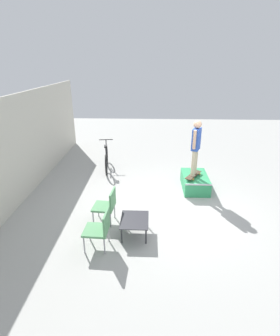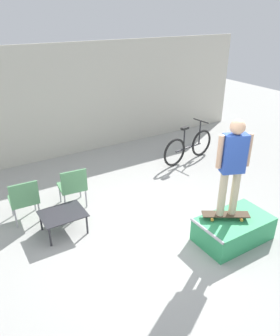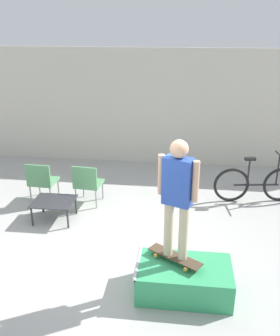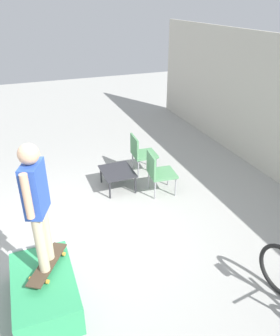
{
  "view_description": "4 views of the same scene",
  "coord_description": "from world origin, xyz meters",
  "px_view_note": "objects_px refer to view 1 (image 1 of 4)",
  "views": [
    {
      "loc": [
        -6.43,
        0.7,
        3.85
      ],
      "look_at": [
        0.26,
        0.97,
        1.08
      ],
      "focal_mm": 28.0,
      "sensor_mm": 36.0,
      "label": 1
    },
    {
      "loc": [
        -2.66,
        -3.94,
        3.76
      ],
      "look_at": [
        0.25,
        0.78,
        1.04
      ],
      "focal_mm": 35.0,
      "sensor_mm": 36.0,
      "label": 2
    },
    {
      "loc": [
        1.15,
        -5.13,
        3.63
      ],
      "look_at": [
        0.4,
        1.1,
        1.14
      ],
      "focal_mm": 40.0,
      "sensor_mm": 36.0,
      "label": 3
    },
    {
      "loc": [
        4.55,
        -0.69,
        3.65
      ],
      "look_at": [
        0.02,
        1.05,
        1.1
      ],
      "focal_mm": 35.0,
      "sensor_mm": 36.0,
      "label": 4
    }
  ],
  "objects_px": {
    "coffee_table": "(135,221)",
    "bicycle": "(107,159)",
    "skateboard_on_ramp": "(193,175)",
    "person_skater": "(196,144)",
    "patio_chair_left": "(100,228)",
    "skate_ramp_box": "(195,182)",
    "patio_chair_right": "(107,204)"
  },
  "relations": [
    {
      "from": "coffee_table",
      "to": "bicycle",
      "type": "height_order",
      "value": "bicycle"
    },
    {
      "from": "skateboard_on_ramp",
      "to": "person_skater",
      "type": "bearing_deg",
      "value": -57.45
    },
    {
      "from": "person_skater",
      "to": "coffee_table",
      "type": "relative_size",
      "value": 2.16
    },
    {
      "from": "coffee_table",
      "to": "patio_chair_left",
      "type": "bearing_deg",
      "value": 124.64
    },
    {
      "from": "skate_ramp_box",
      "to": "bicycle",
      "type": "distance_m",
      "value": 3.43
    },
    {
      "from": "patio_chair_left",
      "to": "bicycle",
      "type": "height_order",
      "value": "bicycle"
    },
    {
      "from": "person_skater",
      "to": "patio_chair_right",
      "type": "height_order",
      "value": "person_skater"
    },
    {
      "from": "bicycle",
      "to": "skateboard_on_ramp",
      "type": "bearing_deg",
      "value": -126.34
    },
    {
      "from": "patio_chair_left",
      "to": "person_skater",
      "type": "bearing_deg",
      "value": 142.78
    },
    {
      "from": "coffee_table",
      "to": "bicycle",
      "type": "relative_size",
      "value": 0.44
    },
    {
      "from": "skate_ramp_box",
      "to": "coffee_table",
      "type": "bearing_deg",
      "value": 144.36
    },
    {
      "from": "skate_ramp_box",
      "to": "bicycle",
      "type": "xyz_separation_m",
      "value": [
        1.48,
        3.09,
        0.18
      ]
    },
    {
      "from": "coffee_table",
      "to": "patio_chair_left",
      "type": "height_order",
      "value": "patio_chair_left"
    },
    {
      "from": "person_skater",
      "to": "bicycle",
      "type": "xyz_separation_m",
      "value": [
        1.62,
        3.0,
        -1.14
      ]
    },
    {
      "from": "patio_chair_right",
      "to": "bicycle",
      "type": "relative_size",
      "value": 0.5
    },
    {
      "from": "skateboard_on_ramp",
      "to": "patio_chair_left",
      "type": "bearing_deg",
      "value": 172.32
    },
    {
      "from": "coffee_table",
      "to": "bicycle",
      "type": "xyz_separation_m",
      "value": [
        3.98,
        1.29,
        0.04
      ]
    },
    {
      "from": "patio_chair_right",
      "to": "bicycle",
      "type": "xyz_separation_m",
      "value": [
        3.5,
        0.58,
        -0.11
      ]
    },
    {
      "from": "skateboard_on_ramp",
      "to": "bicycle",
      "type": "distance_m",
      "value": 3.41
    },
    {
      "from": "skateboard_on_ramp",
      "to": "patio_chair_right",
      "type": "relative_size",
      "value": 0.88
    },
    {
      "from": "patio_chair_left",
      "to": "patio_chair_right",
      "type": "distance_m",
      "value": 0.98
    },
    {
      "from": "skateboard_on_ramp",
      "to": "bicycle",
      "type": "height_order",
      "value": "bicycle"
    },
    {
      "from": "bicycle",
      "to": "skate_ramp_box",
      "type": "bearing_deg",
      "value": -123.55
    },
    {
      "from": "skateboard_on_ramp",
      "to": "person_skater",
      "type": "relative_size",
      "value": 0.46
    },
    {
      "from": "skate_ramp_box",
      "to": "skateboard_on_ramp",
      "type": "relative_size",
      "value": 1.69
    },
    {
      "from": "patio_chair_left",
      "to": "bicycle",
      "type": "relative_size",
      "value": 0.5
    },
    {
      "from": "skate_ramp_box",
      "to": "skateboard_on_ramp",
      "type": "bearing_deg",
      "value": 146.13
    },
    {
      "from": "skateboard_on_ramp",
      "to": "patio_chair_right",
      "type": "bearing_deg",
      "value": 160.41
    },
    {
      "from": "skate_ramp_box",
      "to": "coffee_table",
      "type": "height_order",
      "value": "skate_ramp_box"
    },
    {
      "from": "skate_ramp_box",
      "to": "person_skater",
      "type": "xyz_separation_m",
      "value": [
        -0.14,
        0.09,
        1.32
      ]
    },
    {
      "from": "coffee_table",
      "to": "patio_chair_right",
      "type": "height_order",
      "value": "patio_chair_right"
    },
    {
      "from": "skate_ramp_box",
      "to": "patio_chair_left",
      "type": "height_order",
      "value": "patio_chair_left"
    }
  ]
}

